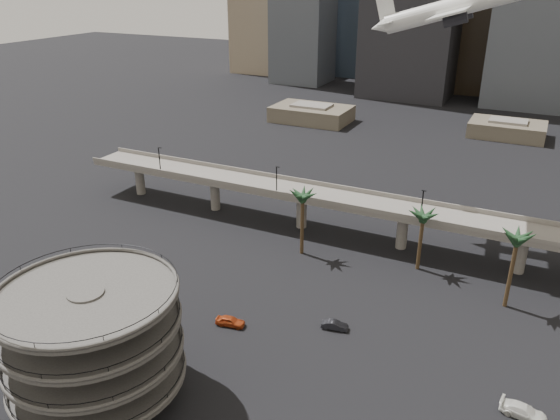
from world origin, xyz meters
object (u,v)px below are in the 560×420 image
at_px(airborne_jet, 459,7).
at_px(car_b, 335,325).
at_px(parking_ramp, 93,336).
at_px(overpass, 351,205).
at_px(car_a, 230,321).
at_px(car_c, 524,411).

bearing_deg(airborne_jet, car_b, -100.85).
relative_size(parking_ramp, overpass, 0.17).
bearing_deg(overpass, airborne_jet, 42.61).
bearing_deg(car_a, car_b, -77.10).
bearing_deg(car_c, airborne_jet, 30.00).
relative_size(parking_ramp, car_b, 5.32).
relative_size(parking_ramp, car_a, 4.77).
bearing_deg(car_b, parking_ramp, 130.41).
bearing_deg(parking_ramp, airborne_jet, 69.22).
bearing_deg(overpass, car_b, -74.33).
bearing_deg(parking_ramp, car_a, 72.27).
xyz_separation_m(overpass, car_a, (-6.26, -37.90, -6.55)).
height_order(airborne_jet, car_a, airborne_jet).
xyz_separation_m(overpass, car_c, (36.58, -38.24, -6.51)).
xyz_separation_m(parking_ramp, overpass, (13.00, 59.00, -2.50)).
distance_m(airborne_jet, car_a, 70.75).
height_order(airborne_jet, car_c, airborne_jet).
xyz_separation_m(car_a, car_c, (42.83, -0.33, 0.04)).
height_order(car_a, car_c, car_c).
xyz_separation_m(airborne_jet, car_b, (-5.58, -44.77, -44.37)).
bearing_deg(car_c, parking_ramp, 119.44).
relative_size(parking_ramp, car_c, 3.88).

